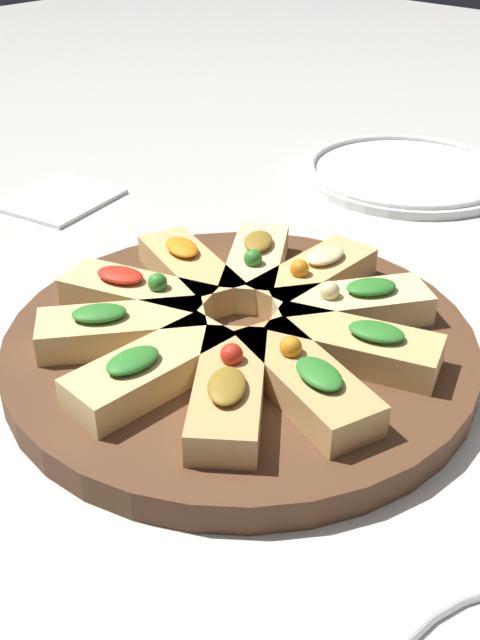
{
  "coord_description": "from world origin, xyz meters",
  "views": [
    {
      "loc": [
        0.34,
        0.32,
        0.33
      ],
      "look_at": [
        0.0,
        0.0,
        0.03
      ],
      "focal_mm": 42.0,
      "sensor_mm": 36.0,
      "label": 1
    }
  ],
  "objects": [
    {
      "name": "ground_plane",
      "position": [
        0.0,
        0.0,
        0.0
      ],
      "size": [
        3.0,
        3.0,
        0.0
      ],
      "primitive_type": "plane",
      "color": "beige"
    },
    {
      "name": "focaccia_slice_9",
      "position": [
        0.07,
        0.05,
        0.04
      ],
      "size": [
        0.12,
        0.11,
        0.04
      ],
      "color": "tan",
      "rests_on": "serving_board"
    },
    {
      "name": "focaccia_slice_3",
      "position": [
        -0.09,
        -0.0,
        0.04
      ],
      "size": [
        0.12,
        0.04,
        0.04
      ],
      "color": "tan",
      "rests_on": "serving_board"
    },
    {
      "name": "focaccia_slice_0",
      "position": [
        0.03,
        0.08,
        0.04
      ],
      "size": [
        0.08,
        0.13,
        0.04
      ],
      "color": "tan",
      "rests_on": "serving_board"
    },
    {
      "name": "focaccia_slice_4",
      "position": [
        -0.07,
        -0.05,
        0.04
      ],
      "size": [
        0.12,
        0.1,
        0.04
      ],
      "color": "#E5C689",
      "rests_on": "serving_board"
    },
    {
      "name": "focaccia_slice_8",
      "position": [
        0.09,
        -0.0,
        0.04
      ],
      "size": [
        0.12,
        0.05,
        0.03
      ],
      "color": "#DBB775",
      "rests_on": "serving_board"
    },
    {
      "name": "focaccia_slice_1",
      "position": [
        -0.03,
        0.08,
        0.04
      ],
      "size": [
        0.08,
        0.13,
        0.03
      ],
      "color": "tan",
      "rests_on": "serving_board"
    },
    {
      "name": "napkin_stack",
      "position": [
        -0.09,
        -0.35,
        0.0
      ],
      "size": [
        0.13,
        0.12,
        0.01
      ],
      "primitive_type": "cube",
      "rotation": [
        0.0,
        0.0,
        0.22
      ],
      "color": "white",
      "rests_on": "ground_plane"
    },
    {
      "name": "focaccia_slice_5",
      "position": [
        -0.03,
        -0.08,
        0.04
      ],
      "size": [
        0.08,
        0.13,
        0.03
      ],
      "color": "tan",
      "rests_on": "serving_board"
    },
    {
      "name": "serving_board",
      "position": [
        0.0,
        0.0,
        0.01
      ],
      "size": [
        0.35,
        0.35,
        0.02
      ],
      "primitive_type": "cylinder",
      "color": "#51331E",
      "rests_on": "ground_plane"
    },
    {
      "name": "plate_left",
      "position": [
        -0.41,
        -0.11,
        0.01
      ],
      "size": [
        0.25,
        0.25,
        0.02
      ],
      "color": "white",
      "rests_on": "ground_plane"
    },
    {
      "name": "focaccia_slice_6",
      "position": [
        0.03,
        -0.08,
        0.04
      ],
      "size": [
        0.08,
        0.13,
        0.04
      ],
      "color": "#DBB775",
      "rests_on": "serving_board"
    },
    {
      "name": "focaccia_slice_2",
      "position": [
        -0.07,
        0.05,
        0.04
      ],
      "size": [
        0.12,
        0.1,
        0.04
      ],
      "color": "#E5C689",
      "rests_on": "serving_board"
    },
    {
      "name": "focaccia_slice_7",
      "position": [
        0.07,
        -0.05,
        0.04
      ],
      "size": [
        0.12,
        0.11,
        0.03
      ],
      "color": "#DBB775",
      "rests_on": "serving_board"
    }
  ]
}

